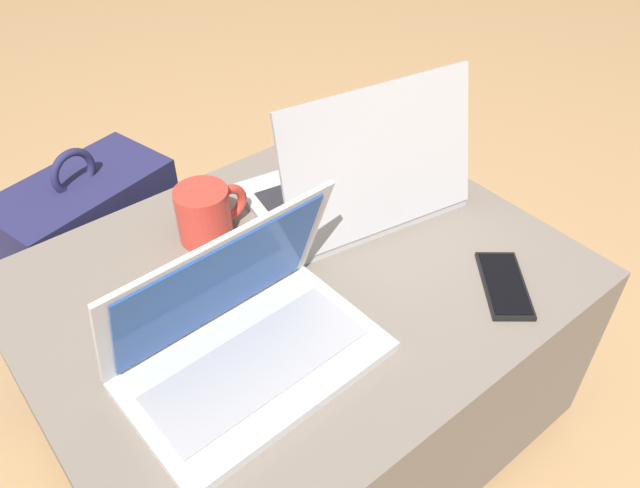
% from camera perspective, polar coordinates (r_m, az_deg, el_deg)
% --- Properties ---
extents(ground_plane, '(14.00, 14.00, 0.00)m').
position_cam_1_polar(ground_plane, '(1.38, -1.68, -16.00)').
color(ground_plane, tan).
extents(ottoman, '(0.88, 0.70, 0.44)m').
position_cam_1_polar(ottoman, '(1.20, -1.89, -10.28)').
color(ottoman, '#3D3832').
rests_on(ottoman, ground_plane).
extents(laptop_near, '(0.37, 0.24, 0.23)m').
position_cam_1_polar(laptop_near, '(0.89, -7.03, -8.44)').
color(laptop_near, silver).
rests_on(laptop_near, ottoman).
extents(laptop_far, '(0.41, 0.32, 0.27)m').
position_cam_1_polar(laptop_far, '(1.15, 3.51, 5.55)').
color(laptop_far, '#B7B7BC').
rests_on(laptop_far, ottoman).
extents(cell_phone, '(0.15, 0.16, 0.01)m').
position_cam_1_polar(cell_phone, '(1.06, 16.49, -3.59)').
color(cell_phone, black).
rests_on(cell_phone, ottoman).
extents(backpack, '(0.38, 0.31, 0.51)m').
position_cam_1_polar(backpack, '(1.49, -19.57, -1.65)').
color(backpack, '#23234C').
rests_on(backpack, ground_plane).
extents(coffee_mug, '(0.14, 0.09, 0.10)m').
position_cam_1_polar(coffee_mug, '(1.11, -10.38, 2.76)').
color(coffee_mug, red).
rests_on(coffee_mug, ottoman).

